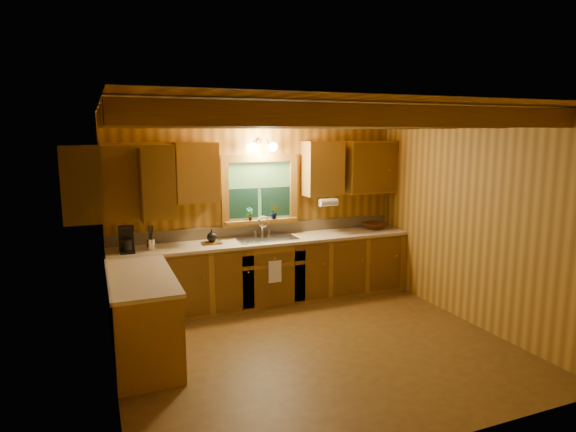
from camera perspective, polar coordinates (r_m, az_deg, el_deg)
The scene contains 20 objects.
room at distance 5.22m, azimuth 3.30°, elevation -1.93°, with size 4.20×4.20×4.20m.
ceiling_beams at distance 5.11m, azimuth 3.44°, elevation 11.24°, with size 4.20×2.54×0.18m.
base_cabinets at distance 6.44m, azimuth -5.75°, elevation -7.69°, with size 4.20×2.22×0.86m.
countertop at distance 6.33m, azimuth -5.72°, elevation -3.77°, with size 4.20×2.24×0.04m.
backsplash at distance 7.00m, azimuth -3.34°, elevation -1.58°, with size 4.20×0.02×0.16m, color tan.
dishwasher_panel at distance 5.68m, azimuth -13.62°, elevation -10.33°, with size 0.02×0.60×0.80m, color white.
upper_cabinets at distance 6.28m, azimuth -6.96°, elevation 4.98°, with size 4.19×1.77×0.78m.
window at distance 6.90m, azimuth -3.34°, elevation 2.86°, with size 1.12×0.08×1.00m.
window_sill at distance 6.91m, azimuth -3.18°, elevation -0.55°, with size 1.06×0.14×0.04m, color brown.
wall_sconce at distance 6.73m, azimuth -3.06°, elevation 8.12°, with size 0.45×0.21×0.17m.
paper_towel_roll at distance 6.96m, azimuth 4.77°, elevation 1.59°, with size 0.11×0.11×0.27m, color white.
dish_towel at distance 6.54m, azimuth -1.54°, elevation -6.53°, with size 0.18×0.01×0.30m, color white.
sink at distance 6.77m, azimuth -2.56°, elevation -3.05°, with size 0.82×0.48×0.43m.
coffee_maker at distance 6.31m, azimuth -18.40°, elevation -2.62°, with size 0.18×0.23×0.32m.
utensil_crock at distance 6.37m, azimuth -15.78°, elevation -3.13°, with size 0.11×0.11×0.31m.
cutting_board at distance 6.53m, azimuth -8.90°, elevation -3.13°, with size 0.25×0.18×0.02m, color brown.
teakettle at distance 6.52m, azimuth -8.92°, elevation -2.46°, with size 0.13×0.13×0.17m.
wicker_basket at distance 7.56m, azimuth 10.11°, elevation -1.14°, with size 0.37×0.37×0.09m, color #48230C.
potted_plant_left at distance 6.81m, azimuth -4.49°, elevation 0.25°, with size 0.10×0.07×0.19m, color brown.
potted_plant_right at distance 6.92m, azimuth -1.59°, elevation 0.46°, with size 0.11×0.09×0.20m, color brown.
Camera 1 is at (-2.20, -4.62, 2.36)m, focal length 30.35 mm.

